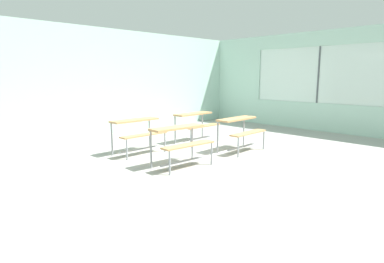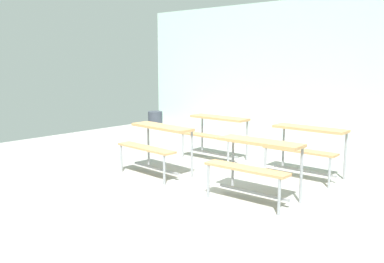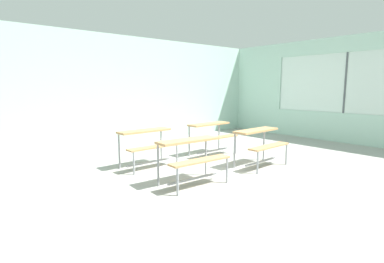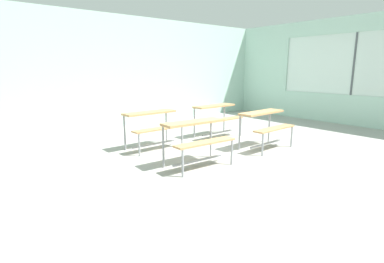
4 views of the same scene
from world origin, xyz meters
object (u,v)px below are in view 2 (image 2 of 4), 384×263
(trash_bin, at_px, (155,119))
(desk_bench_r1c1, at_px, (306,140))
(desk_bench_r0c0, at_px, (157,138))
(desk_bench_r1c0, at_px, (215,127))
(desk_bench_r0c1, at_px, (255,156))

(trash_bin, bearing_deg, desk_bench_r1c1, -19.50)
(desk_bench_r0c0, distance_m, desk_bench_r1c0, 1.40)
(desk_bench_r0c1, bearing_deg, trash_bin, 145.80)
(desk_bench_r1c0, relative_size, desk_bench_r1c1, 1.00)
(desk_bench_r0c1, xyz_separation_m, trash_bin, (-5.28, 3.23, -0.37))
(desk_bench_r1c1, bearing_deg, desk_bench_r1c0, 177.31)
(trash_bin, bearing_deg, desk_bench_r0c0, -42.72)
(desk_bench_r0c0, bearing_deg, trash_bin, 139.67)
(desk_bench_r1c0, distance_m, desk_bench_r1c1, 1.74)
(desk_bench_r0c0, height_order, desk_bench_r0c1, same)
(desk_bench_r0c0, distance_m, desk_bench_r1c1, 2.22)
(desk_bench_r0c1, height_order, desk_bench_r1c1, same)
(desk_bench_r0c0, xyz_separation_m, desk_bench_r1c1, (1.75, 1.37, 0.00))
(desk_bench_r1c0, distance_m, trash_bin, 3.98)
(desk_bench_r0c1, relative_size, desk_bench_r1c0, 1.01)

